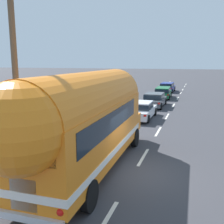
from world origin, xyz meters
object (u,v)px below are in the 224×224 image
Objects in this scene: utility_pole at (15,64)px; car_third at (163,92)px; painted_bus at (83,120)px; car_lead at (141,109)px; car_fourth at (167,86)px; car_second at (154,99)px.

car_third is at bearing 83.19° from utility_pole.
painted_bus is 2.45× the size of car_lead.
car_fourth is at bearing 92.23° from car_third.
car_lead is at bearing -89.68° from car_fourth.
car_second is at bearing -90.42° from car_third.
painted_bus reaches higher than car_third.
car_fourth is at bearing 90.36° from painted_bus.
car_second and car_fourth have the same top height.
car_fourth is (2.59, 31.34, -3.63)m from utility_pole.
painted_bus is at bearing 4.92° from utility_pole.
utility_pole is 1.89× the size of car_fourth.
car_third is 7.28m from car_fourth.
car_lead is 12.52m from car_third.
painted_bus is 17.44m from car_second.
utility_pole is 0.77× the size of painted_bus.
utility_pole reaches higher than car_second.
car_lead is at bearing 76.86° from utility_pole.
utility_pole is at bearing -94.72° from car_fourth.
car_lead is 0.96× the size of car_third.
car_fourth is (-0.28, 7.27, -0.00)m from car_third.
painted_bus is at bearing -90.21° from car_third.
car_third is (0.05, 6.46, 0.05)m from car_second.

